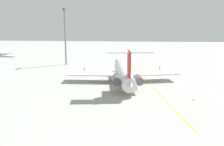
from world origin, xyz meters
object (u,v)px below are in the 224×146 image
at_px(safety_cone_nose, 194,99).
at_px(ground_crew_near_tail, 160,67).
at_px(main_jetliner, 124,73).
at_px(ground_crew_near_nose, 84,68).
at_px(light_mast, 65,34).

bearing_deg(safety_cone_nose, ground_crew_near_tail, 5.90).
bearing_deg(safety_cone_nose, main_jetliner, 46.93).
distance_m(ground_crew_near_nose, ground_crew_near_tail, 33.02).
distance_m(ground_crew_near_nose, safety_cone_nose, 52.72).
bearing_deg(safety_cone_nose, ground_crew_near_nose, 44.51).
height_order(ground_crew_near_nose, light_mast, light_mast).
xyz_separation_m(main_jetliner, ground_crew_near_tail, (25.69, -14.85, -2.42)).
bearing_deg(ground_crew_near_tail, ground_crew_near_nose, 98.31).
bearing_deg(main_jetliner, safety_cone_nose, -140.48).
height_order(main_jetliner, safety_cone_nose, main_jetliner).
relative_size(ground_crew_near_nose, ground_crew_near_tail, 1.01).
bearing_deg(light_mast, main_jetliner, -139.06).
bearing_deg(main_jetliner, ground_crew_near_nose, 34.66).
distance_m(ground_crew_near_tail, safety_cone_nose, 44.04).
bearing_deg(main_jetliner, light_mast, 33.53).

